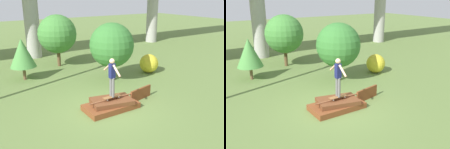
# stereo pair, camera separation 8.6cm
# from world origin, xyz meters

# --- Properties ---
(ground_plane) EXTENTS (80.00, 80.00, 0.00)m
(ground_plane) POSITION_xyz_m (0.00, 0.00, 0.00)
(ground_plane) COLOR olive
(scrap_pile) EXTENTS (2.33, 1.42, 0.50)m
(scrap_pile) POSITION_xyz_m (0.02, 0.01, 0.20)
(scrap_pile) COLOR brown
(scrap_pile) RESTS_ON ground_plane
(scrap_plank_loose) EXTENTS (1.38, 0.36, 0.57)m
(scrap_plank_loose) POSITION_xyz_m (1.75, 0.10, 0.28)
(scrap_plank_loose) COLOR brown
(scrap_plank_loose) RESTS_ON ground_plane
(skateboard) EXTENTS (0.84, 0.24, 0.09)m
(skateboard) POSITION_xyz_m (0.04, -0.03, 0.57)
(skateboard) COLOR brown
(skateboard) RESTS_ON scrap_pile
(skater) EXTENTS (0.22, 1.21, 1.68)m
(skater) POSITION_xyz_m (0.04, -0.03, 1.56)
(skater) COLOR slate
(skater) RESTS_ON skateboard
(tree_behind_left) EXTENTS (2.48, 2.48, 3.31)m
(tree_behind_left) POSITION_xyz_m (2.06, 3.10, 2.07)
(tree_behind_left) COLOR brown
(tree_behind_left) RESTS_ON ground_plane
(tree_behind_right) EXTENTS (2.57, 2.57, 3.50)m
(tree_behind_right) POSITION_xyz_m (0.67, 7.64, 2.21)
(tree_behind_right) COLOR brown
(tree_behind_right) RESTS_ON ground_plane
(tree_mid_back) EXTENTS (1.47, 1.47, 2.41)m
(tree_mid_back) POSITION_xyz_m (-2.10, 6.01, 1.58)
(tree_mid_back) COLOR brown
(tree_mid_back) RESTS_ON ground_plane
(bush_yellow_flowering) EXTENTS (1.17, 1.17, 1.17)m
(bush_yellow_flowering) POSITION_xyz_m (4.88, 3.13, 0.59)
(bush_yellow_flowering) COLOR gold
(bush_yellow_flowering) RESTS_ON ground_plane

